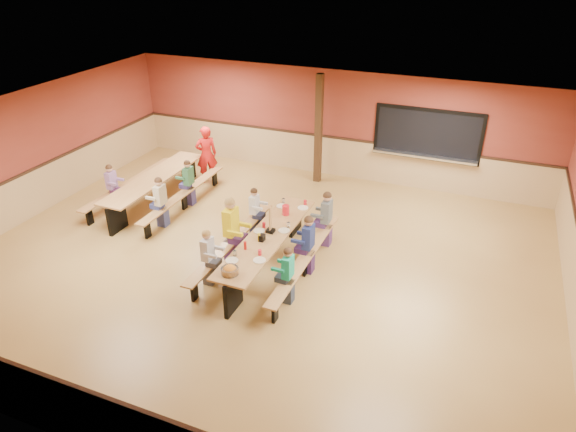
% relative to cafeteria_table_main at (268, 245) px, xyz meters
% --- Properties ---
extents(ground, '(12.00, 12.00, 0.00)m').
position_rel_cafeteria_table_main_xyz_m(ground, '(-0.29, 0.10, -0.53)').
color(ground, olive).
rests_on(ground, ground).
extents(room_envelope, '(12.04, 10.04, 3.02)m').
position_rel_cafeteria_table_main_xyz_m(room_envelope, '(-0.29, 0.10, 0.16)').
color(room_envelope, maroon).
rests_on(room_envelope, ground).
extents(kitchen_pass_through, '(2.78, 0.28, 1.38)m').
position_rel_cafeteria_table_main_xyz_m(kitchen_pass_through, '(2.31, 5.06, 0.96)').
color(kitchen_pass_through, black).
rests_on(kitchen_pass_through, ground).
extents(structural_post, '(0.18, 0.18, 3.00)m').
position_rel_cafeteria_table_main_xyz_m(structural_post, '(-0.49, 4.50, 0.97)').
color(structural_post, '#321F10').
rests_on(structural_post, ground).
extents(cafeteria_table_main, '(1.91, 3.70, 0.74)m').
position_rel_cafeteria_table_main_xyz_m(cafeteria_table_main, '(0.00, 0.00, 0.00)').
color(cafeteria_table_main, '#A67742').
rests_on(cafeteria_table_main, ground).
extents(cafeteria_table_second, '(1.91, 3.70, 0.74)m').
position_rel_cafeteria_table_main_xyz_m(cafeteria_table_second, '(-3.85, 1.60, 0.00)').
color(cafeteria_table_second, '#A67742').
rests_on(cafeteria_table_second, ground).
extents(seated_child_white_left, '(0.36, 0.29, 1.19)m').
position_rel_cafeteria_table_main_xyz_m(seated_child_white_left, '(-0.83, -0.97, 0.07)').
color(seated_child_white_left, silver).
rests_on(seated_child_white_left, ground).
extents(seated_adult_yellow, '(0.47, 0.38, 1.41)m').
position_rel_cafeteria_table_main_xyz_m(seated_adult_yellow, '(-0.83, -0.01, 0.18)').
color(seated_adult_yellow, yellow).
rests_on(seated_adult_yellow, ground).
extents(seated_child_grey_left, '(0.34, 0.28, 1.15)m').
position_rel_cafeteria_table_main_xyz_m(seated_child_grey_left, '(-0.83, 1.11, 0.05)').
color(seated_child_grey_left, silver).
rests_on(seated_child_grey_left, ground).
extents(seated_child_teal_right, '(0.34, 0.28, 1.16)m').
position_rel_cafeteria_table_main_xyz_m(seated_child_teal_right, '(0.83, -0.94, 0.05)').
color(seated_child_teal_right, '#169B76').
rests_on(seated_child_teal_right, ground).
extents(seated_child_navy_right, '(0.39, 0.32, 1.26)m').
position_rel_cafeteria_table_main_xyz_m(seated_child_navy_right, '(0.83, 0.14, 0.10)').
color(seated_child_navy_right, navy).
rests_on(seated_child_navy_right, ground).
extents(seated_child_char_right, '(0.40, 0.32, 1.26)m').
position_rel_cafeteria_table_main_xyz_m(seated_child_char_right, '(0.83, 1.29, 0.11)').
color(seated_child_char_right, '#51595C').
rests_on(seated_child_char_right, ground).
extents(seated_child_purple_sec, '(0.35, 0.28, 1.16)m').
position_rel_cafeteria_table_main_xyz_m(seated_child_purple_sec, '(-4.68, 0.97, 0.06)').
color(seated_child_purple_sec, '#8D679C').
rests_on(seated_child_purple_sec, ground).
extents(seated_child_green_sec, '(0.36, 0.29, 1.19)m').
position_rel_cafeteria_table_main_xyz_m(seated_child_green_sec, '(-3.03, 1.89, 0.07)').
color(seated_child_green_sec, '#35724A').
rests_on(seated_child_green_sec, ground).
extents(seated_child_tan_sec, '(0.38, 0.31, 1.22)m').
position_rel_cafeteria_table_main_xyz_m(seated_child_tan_sec, '(-3.03, 0.66, 0.09)').
color(seated_child_tan_sec, '#C0B797').
rests_on(seated_child_tan_sec, ground).
extents(standing_woman, '(0.70, 0.68, 1.61)m').
position_rel_cafeteria_table_main_xyz_m(standing_woman, '(-3.31, 3.29, 0.28)').
color(standing_woman, red).
rests_on(standing_woman, ground).
extents(punch_pitcher, '(0.16, 0.16, 0.22)m').
position_rel_cafeteria_table_main_xyz_m(punch_pitcher, '(-0.00, 0.97, 0.32)').
color(punch_pitcher, red).
rests_on(punch_pitcher, cafeteria_table_main).
extents(chip_bowl, '(0.32, 0.32, 0.15)m').
position_rel_cafeteria_table_main_xyz_m(chip_bowl, '(-0.07, -1.49, 0.29)').
color(chip_bowl, orange).
rests_on(chip_bowl, cafeteria_table_main).
extents(napkin_dispenser, '(0.10, 0.14, 0.13)m').
position_rel_cafeteria_table_main_xyz_m(napkin_dispenser, '(-0.02, -0.22, 0.28)').
color(napkin_dispenser, black).
rests_on(napkin_dispenser, cafeteria_table_main).
extents(condiment_mustard, '(0.06, 0.06, 0.17)m').
position_rel_cafeteria_table_main_xyz_m(condiment_mustard, '(-0.07, -0.26, 0.30)').
color(condiment_mustard, yellow).
rests_on(condiment_mustard, cafeteria_table_main).
extents(condiment_ketchup, '(0.06, 0.06, 0.17)m').
position_rel_cafeteria_table_main_xyz_m(condiment_ketchup, '(-0.19, -0.64, 0.30)').
color(condiment_ketchup, '#B2140F').
rests_on(condiment_ketchup, cafeteria_table_main).
extents(table_paddle, '(0.16, 0.16, 0.56)m').
position_rel_cafeteria_table_main_xyz_m(table_paddle, '(-0.00, 0.15, 0.35)').
color(table_paddle, black).
rests_on(table_paddle, cafeteria_table_main).
extents(place_settings, '(0.65, 3.30, 0.11)m').
position_rel_cafeteria_table_main_xyz_m(place_settings, '(0.00, -0.00, 0.27)').
color(place_settings, beige).
rests_on(place_settings, cafeteria_table_main).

